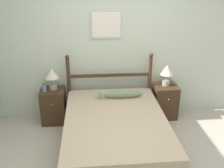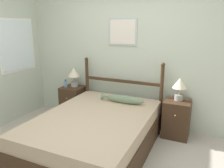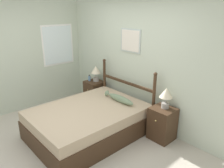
{
  "view_description": "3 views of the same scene",
  "coord_description": "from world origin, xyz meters",
  "px_view_note": "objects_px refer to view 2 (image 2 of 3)",
  "views": [
    {
      "loc": [
        -0.47,
        -2.75,
        2.48
      ],
      "look_at": [
        -0.13,
        1.03,
        0.88
      ],
      "focal_mm": 42.0,
      "sensor_mm": 36.0,
      "label": 1
    },
    {
      "loc": [
        1.29,
        -2.0,
        1.79
      ],
      "look_at": [
        -0.05,
        0.97,
        0.92
      ],
      "focal_mm": 35.0,
      "sensor_mm": 36.0,
      "label": 2
    },
    {
      "loc": [
        2.9,
        -1.58,
        2.33
      ],
      "look_at": [
        -0.03,
        1.06,
        0.94
      ],
      "focal_mm": 35.0,
      "sensor_mm": 36.0,
      "label": 3
    }
  ],
  "objects_px": {
    "table_lamp_right": "(180,85)",
    "nightstand_left": "(73,102)",
    "table_lamp_left": "(74,74)",
    "bed": "(96,133)",
    "nightstand_right": "(176,119)",
    "bottle": "(66,84)",
    "fish_pillow": "(122,99)"
  },
  "relations": [
    {
      "from": "bed",
      "to": "table_lamp_right",
      "type": "height_order",
      "value": "table_lamp_right"
    },
    {
      "from": "nightstand_right",
      "to": "fish_pillow",
      "type": "height_order",
      "value": "fish_pillow"
    },
    {
      "from": "bed",
      "to": "fish_pillow",
      "type": "distance_m",
      "value": 0.75
    },
    {
      "from": "nightstand_left",
      "to": "fish_pillow",
      "type": "height_order",
      "value": "fish_pillow"
    },
    {
      "from": "table_lamp_left",
      "to": "bottle",
      "type": "distance_m",
      "value": 0.25
    },
    {
      "from": "nightstand_left",
      "to": "table_lamp_left",
      "type": "bearing_deg",
      "value": 68.8
    },
    {
      "from": "nightstand_left",
      "to": "table_lamp_left",
      "type": "relative_size",
      "value": 1.64
    },
    {
      "from": "bottle",
      "to": "fish_pillow",
      "type": "distance_m",
      "value": 1.31
    },
    {
      "from": "bed",
      "to": "bottle",
      "type": "xyz_separation_m",
      "value": [
        -1.13,
        0.87,
        0.41
      ]
    },
    {
      "from": "fish_pillow",
      "to": "bottle",
      "type": "bearing_deg",
      "value": 170.08
    },
    {
      "from": "bed",
      "to": "nightstand_right",
      "type": "xyz_separation_m",
      "value": [
        1.01,
        0.93,
        0.04
      ]
    },
    {
      "from": "table_lamp_left",
      "to": "fish_pillow",
      "type": "relative_size",
      "value": 0.51
    },
    {
      "from": "table_lamp_right",
      "to": "bottle",
      "type": "height_order",
      "value": "table_lamp_right"
    },
    {
      "from": "bed",
      "to": "bottle",
      "type": "distance_m",
      "value": 1.49
    },
    {
      "from": "table_lamp_right",
      "to": "bottle",
      "type": "bearing_deg",
      "value": -177.53
    },
    {
      "from": "nightstand_left",
      "to": "nightstand_right",
      "type": "xyz_separation_m",
      "value": [
        2.03,
        0.0,
        0.0
      ]
    },
    {
      "from": "fish_pillow",
      "to": "table_lamp_left",
      "type": "bearing_deg",
      "value": 164.25
    },
    {
      "from": "table_lamp_left",
      "to": "table_lamp_right",
      "type": "xyz_separation_m",
      "value": [
        2.02,
        -0.01,
        0.0
      ]
    },
    {
      "from": "table_lamp_right",
      "to": "nightstand_left",
      "type": "bearing_deg",
      "value": -178.98
    },
    {
      "from": "table_lamp_left",
      "to": "bed",
      "type": "bearing_deg",
      "value": -44.21
    },
    {
      "from": "nightstand_left",
      "to": "bottle",
      "type": "height_order",
      "value": "bottle"
    },
    {
      "from": "table_lamp_right",
      "to": "fish_pillow",
      "type": "bearing_deg",
      "value": -159.61
    },
    {
      "from": "nightstand_left",
      "to": "nightstand_right",
      "type": "height_order",
      "value": "same"
    },
    {
      "from": "table_lamp_right",
      "to": "fish_pillow",
      "type": "height_order",
      "value": "table_lamp_right"
    },
    {
      "from": "bed",
      "to": "table_lamp_right",
      "type": "xyz_separation_m",
      "value": [
        1.02,
        0.96,
        0.6
      ]
    },
    {
      "from": "bed",
      "to": "nightstand_right",
      "type": "relative_size",
      "value": 3.36
    },
    {
      "from": "nightstand_right",
      "to": "bed",
      "type": "bearing_deg",
      "value": -137.61
    },
    {
      "from": "nightstand_right",
      "to": "table_lamp_right",
      "type": "relative_size",
      "value": 1.64
    },
    {
      "from": "bed",
      "to": "fish_pillow",
      "type": "relative_size",
      "value": 2.78
    },
    {
      "from": "nightstand_left",
      "to": "bottle",
      "type": "distance_m",
      "value": 0.4
    },
    {
      "from": "bed",
      "to": "table_lamp_left",
      "type": "bearing_deg",
      "value": 135.79
    },
    {
      "from": "nightstand_right",
      "to": "table_lamp_left",
      "type": "height_order",
      "value": "table_lamp_left"
    }
  ]
}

